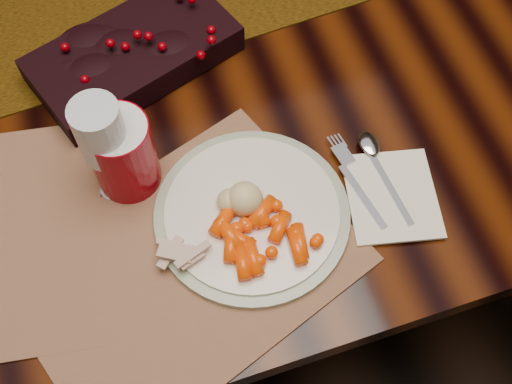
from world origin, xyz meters
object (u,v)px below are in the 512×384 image
object	(u,v)px
placemat_main	(185,266)
baby_carrots	(261,237)
mashed_potatoes	(225,190)
red_cup	(123,154)
centerpiece	(133,51)
dining_table	(215,177)
napkin	(392,196)
wine_glass	(107,150)
turkey_shreds	(183,252)
dinner_plate	(252,214)

from	to	relation	value
placemat_main	baby_carrots	distance (m)	0.11
mashed_potatoes	red_cup	distance (m)	0.15
centerpiece	baby_carrots	world-z (taller)	centerpiece
placemat_main	red_cup	world-z (taller)	red_cup
dining_table	red_cup	size ratio (longest dim) A/B	14.61
napkin	wine_glass	distance (m)	0.40
dining_table	mashed_potatoes	distance (m)	0.50
centerpiece	mashed_potatoes	bearing A→B (deg)	-77.54
centerpiece	turkey_shreds	size ratio (longest dim) A/B	4.30
dinner_plate	napkin	xyz separation A→B (m)	(0.20, -0.03, -0.01)
dinner_plate	wine_glass	distance (m)	0.21
mashed_potatoes	turkey_shreds	bearing A→B (deg)	-140.86
placemat_main	napkin	world-z (taller)	napkin
dinner_plate	baby_carrots	bearing A→B (deg)	-92.30
placemat_main	baby_carrots	xyz separation A→B (m)	(0.11, -0.00, 0.03)
dining_table	centerpiece	xyz separation A→B (m)	(-0.10, 0.02, 0.41)
centerpiece	dinner_plate	xyz separation A→B (m)	(0.09, -0.32, -0.02)
mashed_potatoes	turkey_shreds	distance (m)	0.10
baby_carrots	wine_glass	distance (m)	0.23
red_cup	wine_glass	bearing A→B (deg)	-168.69
baby_carrots	wine_glass	world-z (taller)	wine_glass
wine_glass	baby_carrots	bearing A→B (deg)	-44.14
centerpiece	baby_carrots	bearing A→B (deg)	-76.13
wine_glass	dinner_plate	bearing A→B (deg)	-34.29
turkey_shreds	baby_carrots	bearing A→B (deg)	-6.54
dining_table	turkey_shreds	world-z (taller)	turkey_shreds
baby_carrots	red_cup	xyz separation A→B (m)	(-0.14, 0.16, 0.04)
placemat_main	mashed_potatoes	distance (m)	0.11
red_cup	napkin	bearing A→B (deg)	-23.31
baby_carrots	turkey_shreds	size ratio (longest dim) A/B	1.55
napkin	wine_glass	bearing A→B (deg)	170.89
dinner_plate	placemat_main	bearing A→B (deg)	-158.96
turkey_shreds	placemat_main	bearing A→B (deg)	-105.22
dinner_plate	wine_glass	bearing A→B (deg)	145.71
placemat_main	napkin	bearing A→B (deg)	-18.33
dinner_plate	mashed_potatoes	xyz separation A→B (m)	(-0.03, 0.03, 0.03)
turkey_shreds	centerpiece	bearing A→B (deg)	87.63
turkey_shreds	napkin	size ratio (longest dim) A/B	0.51
dining_table	red_cup	world-z (taller)	red_cup
mashed_potatoes	wine_glass	xyz separation A→B (m)	(-0.14, 0.08, 0.05)
baby_carrots	turkey_shreds	bearing A→B (deg)	173.46
dinner_plate	baby_carrots	size ratio (longest dim) A/B	2.39
dining_table	baby_carrots	bearing A→B (deg)	-92.14
dining_table	dinner_plate	bearing A→B (deg)	-92.12
baby_carrots	red_cup	distance (m)	0.22
mashed_potatoes	red_cup	world-z (taller)	red_cup
napkin	dinner_plate	bearing A→B (deg)	-176.77
mashed_potatoes	wine_glass	size ratio (longest dim) A/B	0.49
dinner_plate	mashed_potatoes	size ratio (longest dim) A/B	3.08
mashed_potatoes	turkey_shreds	world-z (taller)	mashed_potatoes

